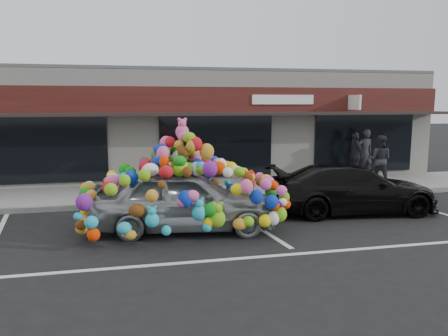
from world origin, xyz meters
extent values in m
plane|color=black|center=(0.00, 0.00, 0.00)|extent=(90.00, 90.00, 0.00)
cube|color=silver|center=(0.00, 8.50, 2.10)|extent=(24.00, 6.00, 4.20)
cube|color=#59595B|center=(0.00, 8.50, 4.25)|extent=(24.00, 6.00, 0.12)
cube|color=#35120E|center=(0.00, 5.42, 3.15)|extent=(24.00, 0.18, 0.90)
cube|color=black|center=(0.00, 4.90, 2.65)|extent=(24.00, 1.20, 0.10)
cube|color=white|center=(8.20, 4.95, 3.05)|extent=(0.08, 0.95, 0.55)
cube|color=white|center=(5.50, 5.30, 3.15)|extent=(2.40, 0.04, 0.35)
cube|color=black|center=(-3.00, 5.47, 1.45)|extent=(4.20, 0.12, 2.30)
cube|color=black|center=(3.00, 5.47, 1.45)|extent=(4.20, 0.12, 2.30)
cube|color=black|center=(9.00, 5.47, 1.45)|extent=(4.20, 0.12, 2.30)
cube|color=gray|center=(0.00, 4.00, 0.07)|extent=(26.00, 3.00, 0.15)
cube|color=slate|center=(0.00, 2.50, 0.07)|extent=(26.00, 0.18, 0.16)
cube|color=silver|center=(2.80, 0.20, 0.00)|extent=(0.73, 4.37, 0.01)
cube|color=silver|center=(8.20, 0.20, 0.00)|extent=(0.73, 4.37, 0.01)
cube|color=silver|center=(2.00, -2.30, 0.00)|extent=(14.00, 0.12, 0.01)
imported|color=#9AA1A4|center=(1.08, -0.10, 0.75)|extent=(2.35, 4.61, 1.50)
ellipsoid|color=#E30239|center=(1.08, -0.10, 2.07)|extent=(1.57, 2.01, 1.13)
sphere|color=yellow|center=(2.63, -0.25, 1.08)|extent=(0.34, 0.34, 0.34)
sphere|color=#0F15C8|center=(1.68, -1.07, 0.55)|extent=(0.36, 0.36, 0.36)
sphere|color=green|center=(0.28, 0.86, 0.60)|extent=(0.30, 0.30, 0.30)
sphere|color=#E058B8|center=(1.08, -0.10, 2.58)|extent=(0.32, 0.32, 0.32)
sphere|color=#E63100|center=(-0.24, 0.00, 1.09)|extent=(0.30, 0.30, 0.30)
imported|color=black|center=(5.87, 0.59, 0.67)|extent=(2.32, 4.81, 1.35)
imported|color=black|center=(8.70, 4.88, 1.09)|extent=(0.72, 0.50, 1.89)
imported|color=black|center=(8.62, 3.71, 1.02)|extent=(1.07, 1.02, 1.73)
imported|color=#232227|center=(8.21, 4.76, 1.04)|extent=(1.06, 0.46, 1.78)
camera|label=1|loc=(-0.18, -10.28, 3.05)|focal=35.00mm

